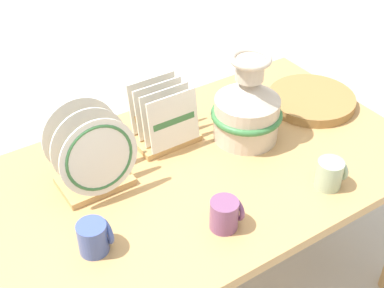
# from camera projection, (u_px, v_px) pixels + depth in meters

# --- Properties ---
(display_table) EXTENTS (1.49, 0.83, 0.67)m
(display_table) POSITION_uv_depth(u_px,v_px,m) (192.00, 188.00, 1.74)
(display_table) COLOR tan
(display_table) RESTS_ON ground_plane
(ceramic_vase) EXTENTS (0.24, 0.24, 0.31)m
(ceramic_vase) POSITION_uv_depth(u_px,v_px,m) (247.00, 107.00, 1.77)
(ceramic_vase) COLOR beige
(ceramic_vase) RESTS_ON display_table
(dish_rack_round_plates) EXTENTS (0.24, 0.17, 0.26)m
(dish_rack_round_plates) POSITION_uv_depth(u_px,v_px,m) (93.00, 159.00, 1.58)
(dish_rack_round_plates) COLOR tan
(dish_rack_round_plates) RESTS_ON display_table
(dish_rack_square_plates) EXTENTS (0.21, 0.16, 0.21)m
(dish_rack_square_plates) POSITION_uv_depth(u_px,v_px,m) (164.00, 123.00, 1.79)
(dish_rack_square_plates) COLOR tan
(dish_rack_square_plates) RESTS_ON display_table
(wicker_charger_stack) EXTENTS (0.32, 0.32, 0.04)m
(wicker_charger_stack) POSITION_uv_depth(u_px,v_px,m) (311.00, 100.00, 1.99)
(wicker_charger_stack) COLOR olive
(wicker_charger_stack) RESTS_ON display_table
(mug_cobalt_glaze) EXTENTS (0.09, 0.08, 0.09)m
(mug_cobalt_glaze) POSITION_uv_depth(u_px,v_px,m) (94.00, 237.00, 1.41)
(mug_cobalt_glaze) COLOR #42569E
(mug_cobalt_glaze) RESTS_ON display_table
(mug_plum_glaze) EXTENTS (0.09, 0.08, 0.09)m
(mug_plum_glaze) POSITION_uv_depth(u_px,v_px,m) (225.00, 214.00, 1.48)
(mug_plum_glaze) COLOR #7A4770
(mug_plum_glaze) RESTS_ON display_table
(mug_sage_glaze) EXTENTS (0.09, 0.08, 0.09)m
(mug_sage_glaze) POSITION_uv_depth(u_px,v_px,m) (330.00, 173.00, 1.62)
(mug_sage_glaze) COLOR #9EB28E
(mug_sage_glaze) RESTS_ON display_table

